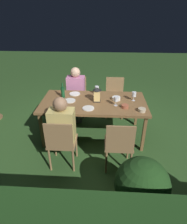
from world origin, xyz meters
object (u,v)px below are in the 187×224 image
(person_in_mustard, at_px, (63,126))
(bowl_bread, at_px, (125,106))
(green_bottle_on_table, at_px, (63,92))
(wine_glass_c, at_px, (116,99))
(chair_side_left_b, at_px, (77,94))
(person_in_pink, at_px, (76,91))
(wine_glass_a, at_px, (134,95))
(dining_table, at_px, (93,104))
(plate_b, at_px, (75,94))
(chair_side_right_a, at_px, (119,144))
(chair_side_right_b, at_px, (61,142))
(plate_c, at_px, (88,108))
(bowl_salad, at_px, (63,109))
(wine_glass_b, at_px, (97,89))
(lantern_centerpiece, at_px, (97,94))
(potted_plant_corner, at_px, (142,186))
(bowl_olives, at_px, (142,110))
(chair_side_left_a, at_px, (115,95))
(bowl_dip, at_px, (116,98))
(plate_a, at_px, (70,101))

(person_in_mustard, height_order, bowl_bread, person_in_mustard)
(green_bottle_on_table, relative_size, wine_glass_c, 1.72)
(chair_side_left_b, xyz_separation_m, person_in_mustard, (0.00, 1.57, 0.15))
(person_in_pink, relative_size, wine_glass_a, 6.80)
(wine_glass_c, bearing_deg, person_in_mustard, 33.40)
(dining_table, bearing_deg, plate_b, -37.87)
(wine_glass_c, xyz_separation_m, bowl_bread, (-0.15, 0.08, -0.09))
(person_in_pink, height_order, chair_side_right_a, person_in_pink)
(chair_side_right_b, bearing_deg, plate_c, -121.08)
(dining_table, distance_m, plate_b, 0.50)
(bowl_salad, bearing_deg, wine_glass_a, -159.88)
(chair_side_left_b, relative_size, bowl_bread, 7.12)
(wine_glass_b, distance_m, wine_glass_c, 0.58)
(plate_c, bearing_deg, chair_side_right_b, 58.92)
(wine_glass_a, bearing_deg, chair_side_right_b, 39.63)
(lantern_centerpiece, height_order, bowl_salad, lantern_centerpiece)
(bowl_bread, height_order, bowl_salad, bowl_bread)
(wine_glass_a, relative_size, bowl_salad, 1.36)
(dining_table, xyz_separation_m, plate_c, (0.07, 0.29, 0.06))
(green_bottle_on_table, height_order, wine_glass_a, green_bottle_on_table)
(dining_table, relative_size, plate_b, 9.17)
(potted_plant_corner, bearing_deg, bowl_olives, -97.89)
(green_bottle_on_table, bearing_deg, bowl_bread, 162.52)
(chair_side_left_b, xyz_separation_m, bowl_olives, (-1.24, 1.22, 0.29))
(chair_side_left_a, relative_size, plate_b, 4.19)
(wine_glass_b, bearing_deg, plate_b, 2.82)
(bowl_bread, bearing_deg, chair_side_left_a, -83.77)
(bowl_dip, bearing_deg, dining_table, 12.02)
(person_in_mustard, distance_m, bowl_olives, 1.30)
(chair_side_left_a, bearing_deg, bowl_dip, 89.07)
(plate_a, distance_m, plate_c, 0.46)
(wine_glass_a, bearing_deg, chair_side_left_b, -34.87)
(person_in_pink, height_order, bowl_dip, person_in_pink)
(wine_glass_b, bearing_deg, wine_glass_a, 160.03)
(chair_side_left_b, distance_m, lantern_centerpiece, 1.08)
(chair_side_left_a, bearing_deg, lantern_centerpiece, 67.18)
(green_bottle_on_table, distance_m, wine_glass_a, 1.32)
(lantern_centerpiece, bearing_deg, wine_glass_c, 155.16)
(plate_b, height_order, bowl_bread, bowl_bread)
(green_bottle_on_table, distance_m, plate_a, 0.23)
(potted_plant_corner, bearing_deg, chair_side_right_b, -35.29)
(chair_side_right_a, bearing_deg, chair_side_left_b, -64.12)
(wine_glass_b, bearing_deg, wine_glass_c, 126.86)
(chair_side_left_b, distance_m, chair_side_right_a, 1.96)
(person_in_mustard, height_order, potted_plant_corner, person_in_mustard)
(green_bottle_on_table, distance_m, bowl_olives, 1.48)
(person_in_pink, bearing_deg, bowl_dip, 144.63)
(chair_side_right_a, height_order, wine_glass_a, wine_glass_a)
(person_in_mustard, xyz_separation_m, bowl_bread, (-0.98, -0.47, 0.13))
(bowl_olives, bearing_deg, chair_side_left_b, -44.44)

